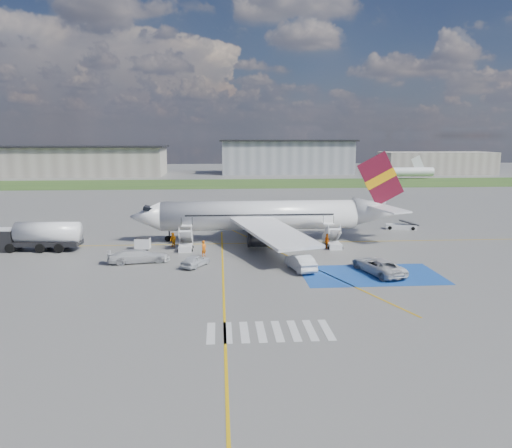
{
  "coord_description": "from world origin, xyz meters",
  "views": [
    {
      "loc": [
        -5.28,
        -51.9,
        13.93
      ],
      "look_at": [
        -0.92,
        6.76,
        3.5
      ],
      "focal_mm": 35.0,
      "sensor_mm": 36.0,
      "label": 1
    }
  ],
  "objects_px": {
    "van_white_b": "(139,254)",
    "car_silver_b": "(301,262)",
    "car_silver_a": "(195,261)",
    "fuel_tanker": "(38,239)",
    "gpu_cart": "(143,244)",
    "belt_loader": "(401,227)",
    "airliner": "(270,215)",
    "van_white_a": "(378,263)"
  },
  "relations": [
    {
      "from": "van_white_b",
      "to": "car_silver_b",
      "type": "bearing_deg",
      "value": -114.04
    },
    {
      "from": "car_silver_a",
      "to": "car_silver_b",
      "type": "relative_size",
      "value": 0.77
    },
    {
      "from": "fuel_tanker",
      "to": "car_silver_b",
      "type": "height_order",
      "value": "fuel_tanker"
    },
    {
      "from": "fuel_tanker",
      "to": "van_white_b",
      "type": "bearing_deg",
      "value": -23.4
    },
    {
      "from": "gpu_cart",
      "to": "belt_loader",
      "type": "bearing_deg",
      "value": 21.02
    },
    {
      "from": "airliner",
      "to": "fuel_tanker",
      "type": "xyz_separation_m",
      "value": [
        -29.05,
        -4.24,
        -1.89
      ]
    },
    {
      "from": "car_silver_a",
      "to": "van_white_b",
      "type": "relative_size",
      "value": 0.79
    },
    {
      "from": "car_silver_a",
      "to": "belt_loader",
      "type": "bearing_deg",
      "value": -116.69
    },
    {
      "from": "van_white_b",
      "to": "car_silver_a",
      "type": "bearing_deg",
      "value": -119.11
    },
    {
      "from": "fuel_tanker",
      "to": "van_white_b",
      "type": "distance_m",
      "value": 14.97
    },
    {
      "from": "van_white_a",
      "to": "van_white_b",
      "type": "distance_m",
      "value": 25.93
    },
    {
      "from": "airliner",
      "to": "car_silver_b",
      "type": "distance_m",
      "value": 15.9
    },
    {
      "from": "airliner",
      "to": "car_silver_a",
      "type": "height_order",
      "value": "airliner"
    },
    {
      "from": "car_silver_b",
      "to": "van_white_a",
      "type": "height_order",
      "value": "van_white_a"
    },
    {
      "from": "gpu_cart",
      "to": "car_silver_a",
      "type": "distance_m",
      "value": 11.12
    },
    {
      "from": "fuel_tanker",
      "to": "car_silver_b",
      "type": "distance_m",
      "value": 32.73
    },
    {
      "from": "airliner",
      "to": "van_white_a",
      "type": "xyz_separation_m",
      "value": [
        9.39,
        -17.31,
        -2.33
      ]
    },
    {
      "from": "belt_loader",
      "to": "van_white_b",
      "type": "bearing_deg",
      "value": -139.26
    },
    {
      "from": "car_silver_a",
      "to": "car_silver_b",
      "type": "height_order",
      "value": "car_silver_b"
    },
    {
      "from": "gpu_cart",
      "to": "car_silver_a",
      "type": "xyz_separation_m",
      "value": [
        6.89,
        -8.73,
        -0.01
      ]
    },
    {
      "from": "fuel_tanker",
      "to": "belt_loader",
      "type": "height_order",
      "value": "fuel_tanker"
    },
    {
      "from": "car_silver_a",
      "to": "gpu_cart",
      "type": "bearing_deg",
      "value": -21.69
    },
    {
      "from": "fuel_tanker",
      "to": "belt_loader",
      "type": "distance_m",
      "value": 50.8
    },
    {
      "from": "belt_loader",
      "to": "car_silver_b",
      "type": "bearing_deg",
      "value": -115.81
    },
    {
      "from": "airliner",
      "to": "fuel_tanker",
      "type": "distance_m",
      "value": 29.42
    },
    {
      "from": "fuel_tanker",
      "to": "car_silver_a",
      "type": "xyz_separation_m",
      "value": [
        19.61,
        -9.17,
        -0.82
      ]
    },
    {
      "from": "gpu_cart",
      "to": "belt_loader",
      "type": "distance_m",
      "value": 38.57
    },
    {
      "from": "gpu_cart",
      "to": "van_white_a",
      "type": "xyz_separation_m",
      "value": [
        25.72,
        -12.62,
        0.37
      ]
    },
    {
      "from": "belt_loader",
      "to": "car_silver_b",
      "type": "distance_m",
      "value": 29.03
    },
    {
      "from": "car_silver_b",
      "to": "van_white_a",
      "type": "bearing_deg",
      "value": 155.81
    },
    {
      "from": "fuel_tanker",
      "to": "van_white_a",
      "type": "xyz_separation_m",
      "value": [
        38.44,
        -13.06,
        -0.44
      ]
    },
    {
      "from": "belt_loader",
      "to": "van_white_a",
      "type": "distance_m",
      "value": 26.19
    },
    {
      "from": "gpu_cart",
      "to": "car_silver_a",
      "type": "height_order",
      "value": "gpu_cart"
    },
    {
      "from": "gpu_cart",
      "to": "car_silver_b",
      "type": "relative_size",
      "value": 0.37
    },
    {
      "from": "car_silver_a",
      "to": "van_white_a",
      "type": "distance_m",
      "value": 19.23
    },
    {
      "from": "car_silver_a",
      "to": "fuel_tanker",
      "type": "bearing_deg",
      "value": 4.95
    },
    {
      "from": "van_white_b",
      "to": "airliner",
      "type": "bearing_deg",
      "value": -64.5
    },
    {
      "from": "van_white_a",
      "to": "fuel_tanker",
      "type": "bearing_deg",
      "value": -33.24
    },
    {
      "from": "belt_loader",
      "to": "van_white_b",
      "type": "xyz_separation_m",
      "value": [
        -36.42,
        -17.53,
        0.63
      ]
    },
    {
      "from": "airliner",
      "to": "car_silver_a",
      "type": "distance_m",
      "value": 16.62
    },
    {
      "from": "airliner",
      "to": "car_silver_a",
      "type": "bearing_deg",
      "value": -125.13
    },
    {
      "from": "car_silver_b",
      "to": "van_white_b",
      "type": "xyz_separation_m",
      "value": [
        -17.44,
        4.43,
        0.13
      ]
    }
  ]
}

